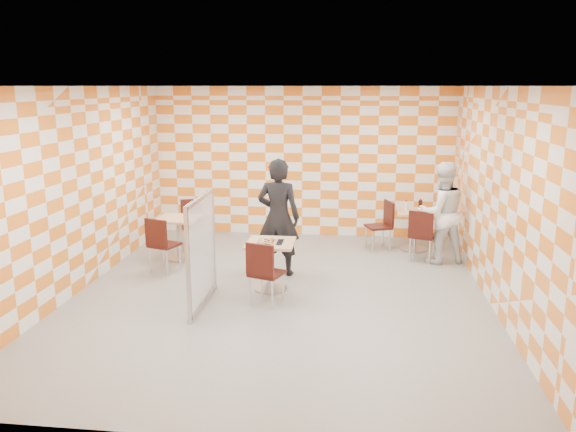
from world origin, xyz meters
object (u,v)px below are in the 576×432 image
at_px(chair_second_side, 383,222).
at_px(soda_bottle, 420,205).
at_px(partition, 202,251).
at_px(man_white, 441,213).
at_px(chair_second_front, 422,232).
at_px(second_table, 415,223).
at_px(chair_main_front, 264,269).
at_px(man_dark, 278,217).
at_px(chair_empty_far, 193,220).
at_px(main_table, 271,257).
at_px(empty_table, 179,231).
at_px(chair_empty_near, 161,241).
at_px(sport_bottle, 406,205).

relative_size(chair_second_side, soda_bottle, 4.02).
relative_size(partition, man_white, 0.88).
xyz_separation_m(chair_second_front, soda_bottle, (0.05, 0.78, 0.31)).
height_order(second_table, soda_bottle, soda_bottle).
bearing_deg(chair_main_front, second_table, 52.45).
distance_m(partition, man_dark, 1.71).
height_order(chair_empty_far, man_white, man_white).
height_order(main_table, chair_second_front, chair_second_front).
relative_size(empty_table, chair_empty_near, 0.81).
height_order(main_table, man_dark, man_dark).
bearing_deg(second_table, sport_bottle, 166.57).
height_order(second_table, chair_empty_near, chair_empty_near).
distance_m(empty_table, man_white, 4.59).
distance_m(main_table, empty_table, 2.30).
bearing_deg(sport_bottle, main_table, -131.63).
height_order(empty_table, chair_main_front, chair_main_front).
bearing_deg(chair_second_side, second_table, 6.71).
relative_size(chair_main_front, partition, 0.60).
distance_m(chair_main_front, chair_empty_far, 3.25).
xyz_separation_m(man_dark, sport_bottle, (2.16, 1.69, -0.11)).
xyz_separation_m(empty_table, chair_second_front, (4.24, 0.30, 0.04)).
bearing_deg(sport_bottle, empty_table, -164.85).
bearing_deg(main_table, empty_table, 143.51).
bearing_deg(second_table, main_table, -134.36).
relative_size(chair_empty_near, soda_bottle, 4.02).
xyz_separation_m(second_table, man_white, (0.35, -0.70, 0.37)).
bearing_deg(man_dark, man_white, -153.41).
xyz_separation_m(chair_empty_near, man_white, (4.61, 1.13, 0.33)).
height_order(partition, man_white, man_white).
bearing_deg(partition, man_white, 34.07).
height_order(chair_second_front, chair_second_side, same).
relative_size(main_table, chair_second_side, 0.81).
bearing_deg(chair_empty_near, man_white, 13.79).
bearing_deg(soda_bottle, chair_empty_far, -174.88).
xyz_separation_m(chair_empty_far, sport_bottle, (3.97, 0.39, 0.29)).
distance_m(man_dark, soda_bottle, 2.95).
distance_m(chair_second_side, soda_bottle, 0.75).
height_order(second_table, empty_table, same).
distance_m(main_table, chair_empty_far, 2.73).
xyz_separation_m(second_table, empty_table, (-4.21, -1.05, 0.00)).
relative_size(chair_second_front, chair_empty_far, 1.00).
relative_size(second_table, soda_bottle, 3.26).
bearing_deg(chair_empty_far, man_white, -4.46).
height_order(chair_empty_far, partition, partition).
xyz_separation_m(main_table, chair_main_front, (0.00, -0.66, 0.04)).
xyz_separation_m(empty_table, sport_bottle, (4.03, 1.09, 0.33)).
height_order(chair_empty_near, man_dark, man_dark).
bearing_deg(main_table, chair_second_side, 52.93).
bearing_deg(chair_empty_near, sport_bottle, 24.72).
bearing_deg(second_table, partition, -135.89).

